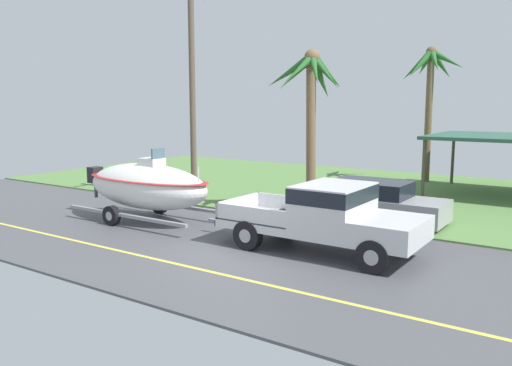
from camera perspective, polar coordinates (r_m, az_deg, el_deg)
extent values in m
cube|color=#4C4C51|center=(13.97, -1.72, -7.55)|extent=(36.00, 8.00, 0.06)
cube|color=#567F42|center=(23.57, 14.11, -1.06)|extent=(36.00, 14.00, 0.11)
cube|color=#DBCC4C|center=(12.61, -6.57, -9.26)|extent=(34.20, 0.12, 0.01)
cube|color=silver|center=(13.88, 7.00, -4.91)|extent=(5.36, 2.10, 0.22)
cube|color=silver|center=(13.08, 14.60, -4.63)|extent=(1.50, 2.10, 0.38)
cube|color=silver|center=(13.58, 8.46, -2.42)|extent=(1.61, 2.10, 1.09)
cube|color=black|center=(13.52, 8.49, -1.12)|extent=(1.63, 2.12, 0.38)
cube|color=gray|center=(14.60, 1.57, -3.64)|extent=(2.25, 2.10, 0.04)
cube|color=silver|center=(15.40, 3.59, -2.23)|extent=(2.25, 0.08, 0.45)
cube|color=silver|center=(13.74, -0.69, -3.55)|extent=(2.25, 0.08, 0.45)
cube|color=silver|center=(15.16, -1.89, -2.39)|extent=(0.08, 2.10, 0.45)
cube|color=#333338|center=(15.30, -2.19, -3.81)|extent=(0.12, 1.89, 0.16)
sphere|color=#B2B2B7|center=(15.36, -2.55, -3.57)|extent=(0.10, 0.10, 0.10)
cylinder|color=black|center=(14.09, 15.51, -5.93)|extent=(0.80, 0.28, 0.80)
cylinder|color=#9E9EA3|center=(14.09, 15.51, -5.93)|extent=(0.36, 0.29, 0.36)
cylinder|color=black|center=(12.38, 12.70, -7.84)|extent=(0.80, 0.28, 0.80)
cylinder|color=#9E9EA3|center=(12.38, 12.70, -7.84)|extent=(0.36, 0.29, 0.36)
cylinder|color=black|center=(15.52, 3.08, -4.28)|extent=(0.80, 0.28, 0.80)
cylinder|color=#9E9EA3|center=(15.52, 3.08, -4.28)|extent=(0.36, 0.29, 0.36)
cylinder|color=black|center=(13.99, -0.90, -5.71)|extent=(0.80, 0.28, 0.80)
cylinder|color=#9E9EA3|center=(13.99, -0.90, -5.71)|extent=(0.36, 0.29, 0.36)
cube|color=gray|center=(15.68, -3.87, -4.23)|extent=(0.90, 0.10, 0.08)
cube|color=gray|center=(18.40, -9.47, -2.39)|extent=(5.24, 0.12, 0.10)
cube|color=gray|center=(17.01, -14.23, -3.45)|extent=(5.24, 0.12, 0.10)
cylinder|color=black|center=(18.82, -10.50, -2.36)|extent=(0.64, 0.22, 0.64)
cylinder|color=#9E9EA3|center=(18.82, -10.50, -2.36)|extent=(0.29, 0.23, 0.29)
cylinder|color=black|center=(17.37, -15.53, -3.45)|extent=(0.64, 0.22, 0.64)
cylinder|color=#9E9EA3|center=(17.37, -15.53, -3.45)|extent=(0.29, 0.23, 0.29)
ellipsoid|color=white|center=(17.55, -11.84, -0.35)|extent=(4.95, 1.91, 1.50)
ellipsoid|color=#B22626|center=(17.51, -11.86, 0.50)|extent=(5.05, 1.94, 0.12)
cube|color=silver|center=(17.29, -11.33, 1.62)|extent=(0.70, 0.60, 0.65)
cube|color=slate|center=(17.03, -10.67, 3.14)|extent=(0.06, 0.56, 0.36)
cube|color=black|center=(19.46, -17.19, 0.88)|extent=(0.36, 0.44, 0.56)
cylinder|color=#4C4C51|center=(19.51, -17.13, -0.32)|extent=(0.12, 0.12, 0.82)
cylinder|color=silver|center=(15.96, -6.32, 0.89)|extent=(0.04, 0.04, 0.50)
cube|color=#99999E|center=(17.49, 13.05, -2.57)|extent=(4.41, 1.76, 0.70)
cube|color=black|center=(17.47, 12.44, -0.57)|extent=(2.47, 1.62, 0.50)
cylinder|color=black|center=(17.82, 18.46, -3.25)|extent=(0.66, 0.22, 0.66)
cylinder|color=#9E9EA3|center=(17.82, 18.46, -3.25)|extent=(0.30, 0.23, 0.30)
cylinder|color=black|center=(16.33, 16.94, -4.24)|extent=(0.66, 0.22, 0.66)
cylinder|color=#9E9EA3|center=(16.33, 16.94, -4.24)|extent=(0.30, 0.23, 0.30)
cylinder|color=black|center=(18.82, 9.64, -2.30)|extent=(0.66, 0.22, 0.66)
cylinder|color=#9E9EA3|center=(18.82, 9.64, -2.30)|extent=(0.30, 0.23, 0.30)
cylinder|color=black|center=(17.41, 7.47, -3.14)|extent=(0.66, 0.22, 0.66)
cylinder|color=#9E9EA3|center=(17.41, 7.47, -3.14)|extent=(0.30, 0.23, 0.30)
cylinder|color=#4C4238|center=(26.90, 20.72, 2.45)|extent=(0.14, 0.14, 2.43)
cylinder|color=#4C4238|center=(22.31, 17.86, 1.42)|extent=(0.14, 0.14, 2.43)
cylinder|color=brown|center=(18.13, 6.03, 4.97)|extent=(0.33, 0.48, 5.44)
cone|color=#286028|center=(17.90, 7.60, 11.89)|extent=(1.22, 0.30, 1.26)
cone|color=#286028|center=(18.33, 7.72, 11.93)|extent=(1.18, 1.31, 1.30)
cone|color=#286028|center=(18.52, 7.07, 11.37)|extent=(0.58, 1.37, 1.59)
cone|color=#286028|center=(18.69, 5.89, 11.12)|extent=(1.11, 1.37, 1.71)
cone|color=#286028|center=(18.53, 3.70, 12.04)|extent=(1.91, 0.39, 1.25)
cone|color=#286028|center=(17.88, 4.39, 11.93)|extent=(1.08, 1.29, 1.31)
cone|color=#286028|center=(17.57, 4.83, 12.38)|extent=(0.48, 1.54, 1.08)
cone|color=#286028|center=(17.52, 6.48, 12.17)|extent=(1.08, 1.29, 1.19)
sphere|color=brown|center=(18.16, 6.17, 13.57)|extent=(0.53, 0.53, 0.53)
cylinder|color=brown|center=(26.90, 18.34, 6.72)|extent=(0.33, 0.40, 6.32)
cone|color=#286028|center=(26.75, 20.20, 12.54)|extent=(1.68, 0.41, 1.13)
cone|color=#286028|center=(27.39, 19.59, 12.07)|extent=(1.15, 1.55, 1.49)
cone|color=#286028|center=(27.80, 18.03, 12.32)|extent=(1.43, 1.85, 1.31)
cone|color=#286028|center=(27.12, 17.22, 12.14)|extent=(1.60, 0.43, 1.54)
cone|color=#286028|center=(26.38, 17.54, 12.28)|extent=(1.11, 1.79, 1.55)
cone|color=#286028|center=(26.28, 19.00, 12.49)|extent=(1.10, 1.57, 1.27)
sphere|color=brown|center=(27.00, 18.67, 13.44)|extent=(0.53, 0.53, 0.53)
cylinder|color=brown|center=(21.23, -6.98, 9.85)|extent=(0.24, 0.24, 8.67)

